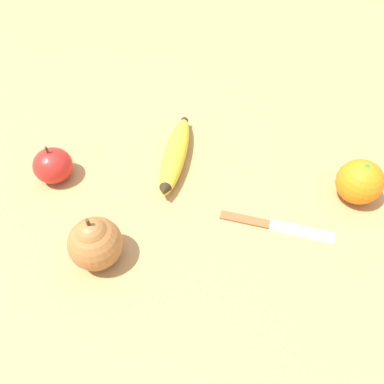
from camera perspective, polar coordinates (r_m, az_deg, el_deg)
ground_plane at (r=0.67m, az=3.87°, el=0.50°), size 3.00×3.00×0.00m
banana at (r=0.70m, az=-2.61°, el=5.69°), size 0.16×0.18×0.04m
orange at (r=0.69m, az=24.16°, el=1.42°), size 0.08×0.08×0.08m
pear at (r=0.56m, az=-14.59°, el=-7.38°), size 0.08×0.08×0.10m
apple at (r=0.71m, az=-20.43°, el=3.81°), size 0.07×0.07×0.07m
paring_knife at (r=0.63m, az=12.11°, el=-4.89°), size 0.14×0.15×0.01m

